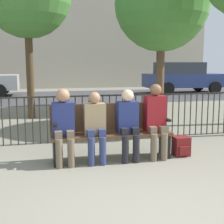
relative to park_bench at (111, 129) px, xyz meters
The scene contains 11 objects.
ground_plane 2.19m from the park_bench, 90.00° to the right, with size 80.00×80.00×0.00m, color gray.
park_bench is the anchor object (origin of this frame).
seated_person_0 0.81m from the park_bench, behind, with size 0.34×0.39×1.20m.
seated_person_1 0.35m from the park_bench, 155.11° to the right, with size 0.34×0.39×1.13m.
seated_person_2 0.32m from the park_bench, 27.58° to the right, with size 0.34×0.39×1.16m.
seated_person_3 0.77m from the park_bench, ahead, with size 0.34×0.39×1.24m.
backpack 1.27m from the park_bench, ahead, with size 0.27×0.26×0.33m.
fence_railing 1.24m from the park_bench, 90.75° to the left, with size 9.01×0.03×0.95m.
tree_3 6.84m from the park_bench, 60.61° to the left, with size 3.20×3.20×5.16m.
street_surface 9.88m from the park_bench, 90.00° to the left, with size 24.00×6.00×0.01m.
parked_car_0 12.13m from the park_bench, 58.58° to the left, with size 4.20×1.94×1.62m.
Camera 1 is at (-1.14, -2.79, 1.58)m, focal length 50.00 mm.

